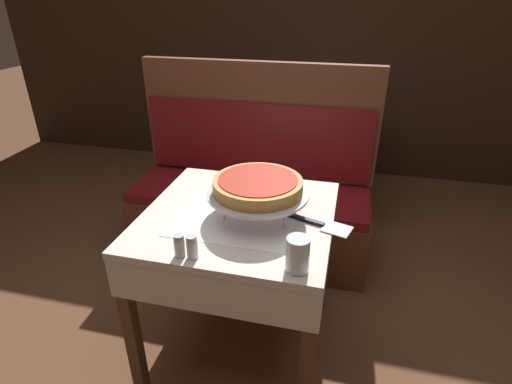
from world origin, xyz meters
The scene contains 12 objects.
ground_plane centered at (0.00, 0.00, 0.00)m, with size 14.00×14.00×0.00m, color brown.
dining_table_front centered at (0.00, 0.00, 0.61)m, with size 0.77×0.77×0.72m.
dining_table_rear centered at (0.15, 1.65, 0.64)m, with size 0.82×0.82×0.73m.
booth_bench centered at (-0.15, 0.79, 0.33)m, with size 1.46×0.52×1.17m.
back_wall_panel centered at (0.00, 2.25, 1.20)m, with size 6.00×0.04×2.40m, color black.
pizza_pan_stand centered at (0.08, 0.00, 0.82)m, with size 0.40×0.40×0.11m.
deep_dish_pizza centered at (0.08, 0.00, 0.86)m, with size 0.35×0.35×0.06m.
pizza_server centered at (0.34, -0.01, 0.73)m, with size 0.27×0.13×0.01m.
water_glass_near centered at (0.29, -0.31, 0.78)m, with size 0.08×0.08×0.12m.
salt_shaker centered at (-0.11, -0.33, 0.76)m, with size 0.04×0.04×0.08m.
pepper_shaker centered at (-0.07, -0.33, 0.76)m, with size 0.04×0.04×0.08m.
condiment_caddy centered at (0.21, 1.53, 0.78)m, with size 0.11×0.11×0.16m.
Camera 1 is at (0.41, -1.36, 1.54)m, focal length 28.00 mm.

